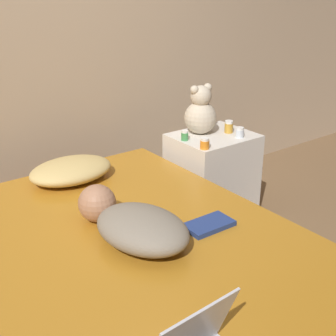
{
  "coord_description": "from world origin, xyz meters",
  "views": [
    {
      "loc": [
        -0.94,
        -1.49,
        1.57
      ],
      "look_at": [
        0.36,
        0.25,
        0.66
      ],
      "focal_mm": 50.0,
      "sensor_mm": 36.0,
      "label": 1
    }
  ],
  "objects_px": {
    "bottle_green": "(185,135)",
    "bottle_orange": "(205,144)",
    "pillow": "(71,170)",
    "bottle_amber": "(229,127)",
    "person_lying": "(133,223)",
    "book": "(209,225)",
    "bottle_clear": "(240,132)",
    "teddy_bear": "(200,112)"
  },
  "relations": [
    {
      "from": "bottle_green",
      "to": "bottle_orange",
      "type": "bearing_deg",
      "value": -90.92
    },
    {
      "from": "pillow",
      "to": "bottle_amber",
      "type": "xyz_separation_m",
      "value": [
        1.06,
        -0.16,
        0.1
      ]
    },
    {
      "from": "pillow",
      "to": "person_lying",
      "type": "relative_size",
      "value": 0.73
    },
    {
      "from": "person_lying",
      "to": "bottle_green",
      "type": "height_order",
      "value": "bottle_green"
    },
    {
      "from": "bottle_orange",
      "to": "pillow",
      "type": "bearing_deg",
      "value": 157.7
    },
    {
      "from": "pillow",
      "to": "bottle_green",
      "type": "bearing_deg",
      "value": -8.14
    },
    {
      "from": "book",
      "to": "pillow",
      "type": "bearing_deg",
      "value": 107.3
    },
    {
      "from": "bottle_amber",
      "to": "bottle_clear",
      "type": "bearing_deg",
      "value": -95.21
    },
    {
      "from": "pillow",
      "to": "bottle_green",
      "type": "xyz_separation_m",
      "value": [
        0.74,
        -0.11,
        0.09
      ]
    },
    {
      "from": "pillow",
      "to": "book",
      "type": "relative_size",
      "value": 2.06
    },
    {
      "from": "bottle_orange",
      "to": "bottle_green",
      "type": "relative_size",
      "value": 1.06
    },
    {
      "from": "bottle_amber",
      "to": "teddy_bear",
      "type": "bearing_deg",
      "value": 147.21
    },
    {
      "from": "person_lying",
      "to": "bottle_orange",
      "type": "height_order",
      "value": "bottle_orange"
    },
    {
      "from": "bottle_orange",
      "to": "bottle_green",
      "type": "xyz_separation_m",
      "value": [
        0.0,
        0.2,
        -0.0
      ]
    },
    {
      "from": "person_lying",
      "to": "bottle_orange",
      "type": "distance_m",
      "value": 0.92
    },
    {
      "from": "bottle_amber",
      "to": "book",
      "type": "height_order",
      "value": "bottle_amber"
    },
    {
      "from": "teddy_bear",
      "to": "bottle_green",
      "type": "distance_m",
      "value": 0.21
    },
    {
      "from": "bottle_clear",
      "to": "pillow",
      "type": "bearing_deg",
      "value": 165.58
    },
    {
      "from": "teddy_bear",
      "to": "bottle_orange",
      "type": "height_order",
      "value": "teddy_bear"
    },
    {
      "from": "teddy_bear",
      "to": "bottle_orange",
      "type": "xyz_separation_m",
      "value": [
        -0.17,
        -0.24,
        -0.11
      ]
    },
    {
      "from": "bottle_amber",
      "to": "bottle_orange",
      "type": "bearing_deg",
      "value": -156.78
    },
    {
      "from": "pillow",
      "to": "person_lying",
      "type": "height_order",
      "value": "person_lying"
    },
    {
      "from": "person_lying",
      "to": "teddy_bear",
      "type": "height_order",
      "value": "teddy_bear"
    },
    {
      "from": "teddy_bear",
      "to": "bottle_orange",
      "type": "relative_size",
      "value": 4.78
    },
    {
      "from": "pillow",
      "to": "book",
      "type": "height_order",
      "value": "pillow"
    },
    {
      "from": "bottle_orange",
      "to": "bottle_amber",
      "type": "bearing_deg",
      "value": 23.22
    },
    {
      "from": "bottle_orange",
      "to": "bottle_clear",
      "type": "distance_m",
      "value": 0.32
    },
    {
      "from": "bottle_orange",
      "to": "person_lying",
      "type": "bearing_deg",
      "value": -150.62
    },
    {
      "from": "pillow",
      "to": "teddy_bear",
      "type": "distance_m",
      "value": 0.93
    },
    {
      "from": "bottle_orange",
      "to": "bottle_clear",
      "type": "bearing_deg",
      "value": 5.28
    },
    {
      "from": "bottle_orange",
      "to": "bottle_amber",
      "type": "height_order",
      "value": "bottle_amber"
    },
    {
      "from": "pillow",
      "to": "person_lying",
      "type": "xyz_separation_m",
      "value": [
        -0.06,
        -0.75,
        0.02
      ]
    },
    {
      "from": "person_lying",
      "to": "bottle_amber",
      "type": "xyz_separation_m",
      "value": [
        1.13,
        0.59,
        0.08
      ]
    },
    {
      "from": "person_lying",
      "to": "bottle_clear",
      "type": "bearing_deg",
      "value": 13.66
    },
    {
      "from": "bottle_clear",
      "to": "book",
      "type": "bearing_deg",
      "value": -142.59
    },
    {
      "from": "bottle_amber",
      "to": "book",
      "type": "relative_size",
      "value": 0.35
    },
    {
      "from": "pillow",
      "to": "bottle_clear",
      "type": "xyz_separation_m",
      "value": [
        1.05,
        -0.27,
        0.09
      ]
    },
    {
      "from": "pillow",
      "to": "bottle_orange",
      "type": "xyz_separation_m",
      "value": [
        0.73,
        -0.3,
        0.09
      ]
    },
    {
      "from": "pillow",
      "to": "bottle_amber",
      "type": "relative_size",
      "value": 5.84
    },
    {
      "from": "person_lying",
      "to": "teddy_bear",
      "type": "bearing_deg",
      "value": 26.11
    },
    {
      "from": "person_lying",
      "to": "bottle_green",
      "type": "xyz_separation_m",
      "value": [
        0.8,
        0.64,
        0.07
      ]
    },
    {
      "from": "bottle_green",
      "to": "bottle_amber",
      "type": "bearing_deg",
      "value": -9.23
    }
  ]
}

